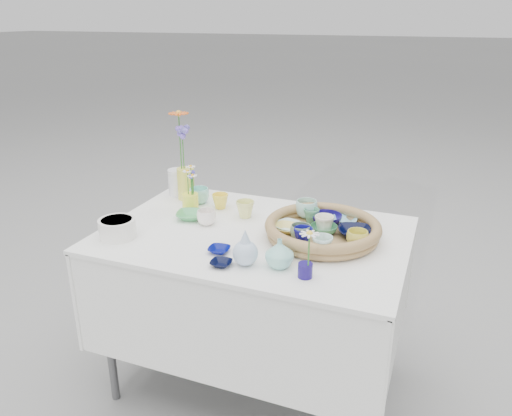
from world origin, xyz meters
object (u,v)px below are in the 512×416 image
(bud_vase_seafoam, at_px, (279,253))
(display_table, at_px, (254,379))
(wicker_tray, at_px, (323,230))
(tall_vase_yellow, at_px, (186,184))

(bud_vase_seafoam, bearing_deg, display_table, 128.45)
(wicker_tray, height_order, tall_vase_yellow, tall_vase_yellow)
(display_table, xyz_separation_m, bud_vase_seafoam, (0.19, -0.25, 0.82))
(wicker_tray, bearing_deg, display_table, -169.88)
(display_table, distance_m, wicker_tray, 0.85)
(tall_vase_yellow, bearing_deg, display_table, -29.59)
(bud_vase_seafoam, distance_m, tall_vase_yellow, 0.84)
(display_table, bearing_deg, tall_vase_yellow, 150.41)
(wicker_tray, relative_size, tall_vase_yellow, 3.03)
(tall_vase_yellow, bearing_deg, wicker_tray, -16.08)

